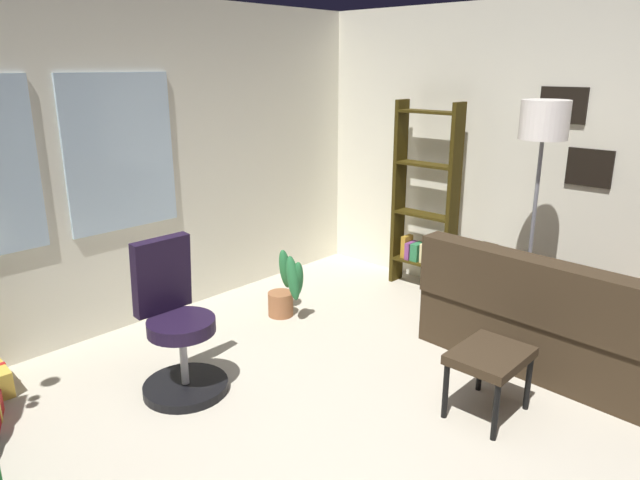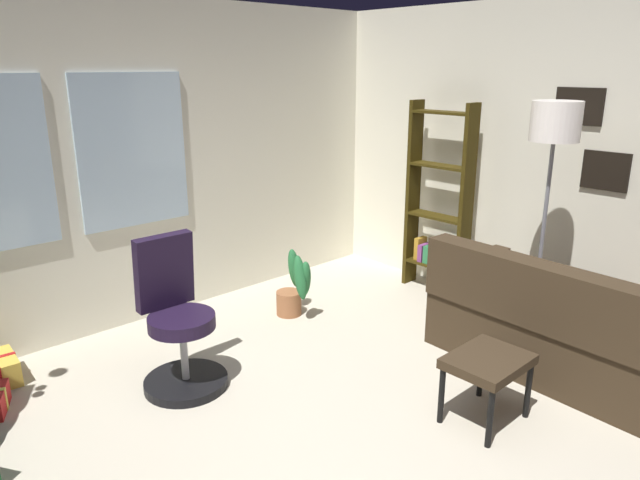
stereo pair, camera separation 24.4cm
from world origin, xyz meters
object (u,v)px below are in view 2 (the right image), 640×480
office_chair (178,329)px  bookshelf (438,211)px  potted_plant (294,289)px  floor_lamp (554,141)px  footstool (488,366)px  couch (594,334)px

office_chair → bookshelf: bearing=-2.8°
potted_plant → floor_lamp: bearing=-58.4°
bookshelf → floor_lamp: 1.48m
footstool → floor_lamp: floor_lamp is taller
potted_plant → office_chair: bearing=-166.0°
office_chair → potted_plant: 1.34m
couch → office_chair: office_chair is taller
bookshelf → floor_lamp: size_ratio=0.96×
floor_lamp → potted_plant: floor_lamp is taller
couch → footstool: couch is taller
office_chair → bookshelf: (2.68, -0.13, 0.38)m
floor_lamp → potted_plant: 2.35m
footstool → potted_plant: bearing=85.3°
couch → potted_plant: (-0.89, 2.17, -0.05)m
couch → office_chair: (-2.18, 1.85, 0.11)m
bookshelf → potted_plant: 1.56m
office_chair → bookshelf: bookshelf is taller
couch → footstool: (-1.05, 0.21, 0.07)m
footstool → potted_plant: size_ratio=0.83×
bookshelf → office_chair: bearing=177.2°
couch → office_chair: bearing=139.7°
potted_plant → couch: bearing=-67.8°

